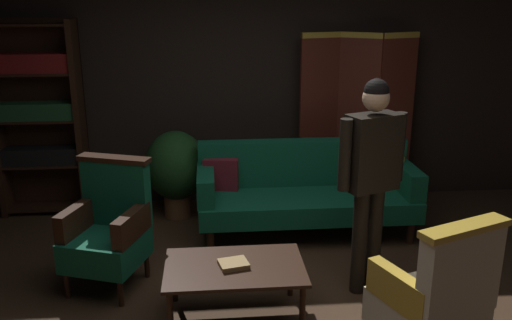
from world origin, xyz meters
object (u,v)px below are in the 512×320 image
Objects in this scene: velvet_couch at (305,188)px; armchair_wing_left at (109,228)px; armchair_gilt_accent at (435,297)px; standing_figure at (371,168)px; potted_plant at (176,168)px; coffee_table at (235,271)px; bookshelf at (39,115)px; folding_screen at (357,118)px; book_tan_leather at (233,264)px.

velvet_couch is 1.97m from armchair_wing_left.
standing_figure is at bearing 98.91° from armchair_gilt_accent.
potted_plant reaches higher than velvet_couch.
coffee_table is at bearing -117.62° from velvet_couch.
coffee_table is at bearing -31.05° from armchair_wing_left.
folding_screen is at bearing -0.62° from bookshelf.
velvet_couch is at bearing 27.23° from armchair_wing_left.
book_tan_leather is (1.91, -2.24, -0.63)m from bookshelf.
bookshelf is 1.20× the size of standing_figure.
folding_screen is 1.90× the size of coffee_table.
standing_figure reaches higher than book_tan_leather.
bookshelf is at bearing 119.83° from armchair_wing_left.
folding_screen is 2.71m from book_tan_leather.
folding_screen is 2.04m from potted_plant.
armchair_gilt_accent is at bearing -42.69° from bookshelf.
folding_screen is at bearing 33.45° from armchair_wing_left.
standing_figure is 8.44× the size of book_tan_leather.
folding_screen is 2.71m from coffee_table.
folding_screen reaches higher than armchair_gilt_accent.
armchair_wing_left is at bearing -60.17° from bookshelf.
coffee_table is at bearing 40.03° from book_tan_leather.
bookshelf is 1.97× the size of armchair_gilt_accent.
standing_figure is (0.28, -1.18, 0.57)m from velvet_couch.
armchair_wing_left is at bearing 148.95° from coffee_table.
folding_screen is at bearing 77.88° from standing_figure.
velvet_couch is at bearing -20.36° from potted_plant.
potted_plant is at bearing 104.54° from coffee_table.
bookshelf reaches higher than book_tan_leather.
folding_screen is 2.96m from armchair_wing_left.
coffee_table is (-1.46, -2.20, -0.61)m from folding_screen.
coffee_table is at bearing 151.70° from armchair_gilt_accent.
standing_figure is at bearing -32.89° from bookshelf.
armchair_gilt_accent is 1.11m from standing_figure.
folding_screen is 2.04× the size of potted_plant.
book_tan_leather is (-0.79, -1.50, -0.01)m from velvet_couch.
potted_plant is (-1.97, -0.23, -0.45)m from folding_screen.
coffee_table is 0.96× the size of armchair_gilt_accent.
standing_figure is at bearing 16.52° from book_tan_leather.
bookshelf reaches higher than armchair_gilt_accent.
armchair_wing_left is at bearing 148.45° from book_tan_leather.
book_tan_leather is at bearing -31.55° from armchair_wing_left.
coffee_table is (1.92, -2.23, -0.70)m from bookshelf.
folding_screen is at bearing 56.30° from book_tan_leather.
potted_plant is at bearing 104.27° from book_tan_leather.
velvet_couch is (-0.68, -0.71, -0.53)m from folding_screen.
folding_screen reaches higher than standing_figure.
folding_screen is at bearing 46.02° from velvet_couch.
velvet_couch is at bearing -133.98° from folding_screen.
armchair_gilt_accent is 1.38m from book_tan_leather.
armchair_gilt_accent is (3.13, -2.88, -0.58)m from bookshelf.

